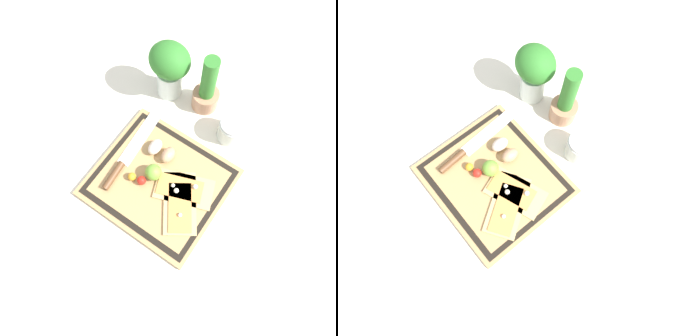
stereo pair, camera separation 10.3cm
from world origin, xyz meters
TOP-DOWN VIEW (x-y plane):
  - ground_plane at (0.00, 0.00)m, footprint 6.00×6.00m
  - cutting_board at (0.00, 0.00)m, footprint 0.41×0.37m
  - pizza_slice_near at (0.09, -0.03)m, footprint 0.19×0.22m
  - pizza_slice_far at (0.08, 0.02)m, footprint 0.20×0.16m
  - knife at (-0.13, -0.01)m, footprint 0.06×0.32m
  - egg_brown at (-0.03, 0.08)m, footprint 0.04×0.06m
  - egg_pink at (-0.07, 0.08)m, footprint 0.04×0.06m
  - lime at (-0.03, 0.01)m, footprint 0.05×0.05m
  - cherry_tomato_red at (-0.04, -0.03)m, footprint 0.03×0.03m
  - cherry_tomato_yellow at (-0.08, -0.04)m, footprint 0.03×0.03m
  - herb_pot at (-0.04, 0.33)m, footprint 0.09×0.09m
  - sauce_jar at (0.10, 0.28)m, footprint 0.09×0.09m
  - herb_glass at (-0.17, 0.31)m, footprint 0.14×0.12m

SIDE VIEW (x-z plane):
  - ground_plane at x=0.00m, z-range 0.00..0.00m
  - cutting_board at x=0.00m, z-range 0.00..0.02m
  - pizza_slice_near at x=0.09m, z-range 0.01..0.04m
  - pizza_slice_far at x=0.08m, z-range 0.01..0.04m
  - knife at x=-0.13m, z-range 0.02..0.04m
  - cherry_tomato_yellow at x=-0.08m, z-range 0.02..0.05m
  - cherry_tomato_red at x=-0.04m, z-range 0.02..0.05m
  - sauce_jar at x=0.10m, z-range -0.01..0.08m
  - egg_brown at x=-0.03m, z-range 0.02..0.06m
  - egg_pink at x=-0.07m, z-range 0.02..0.06m
  - lime at x=-0.03m, z-range 0.02..0.07m
  - herb_pot at x=-0.04m, z-range -0.04..0.20m
  - herb_glass at x=-0.17m, z-range 0.02..0.24m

